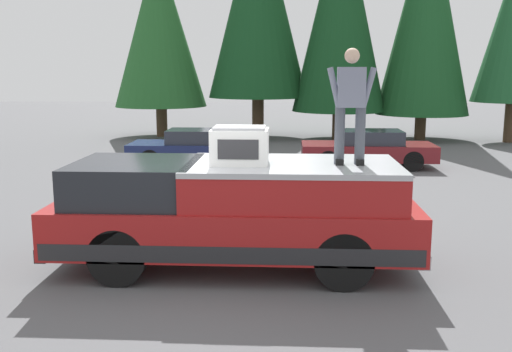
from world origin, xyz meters
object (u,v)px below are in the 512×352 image
Objects in this scene: parked_car_navy at (196,148)px; person_on_truck_bed at (351,103)px; pickup_truck at (235,212)px; parked_car_maroon at (368,149)px; compressor_unit at (240,145)px.

person_on_truck_bed is at bearing -158.10° from parked_car_navy.
pickup_truck is 9.65m from parked_car_navy.
person_on_truck_bed reaches higher than pickup_truck.
parked_car_navy is (-0.07, 5.43, 0.00)m from parked_car_maroon.
person_on_truck_bed is at bearing -91.85° from pickup_truck.
compressor_unit is (-0.13, -0.09, 1.05)m from pickup_truck.
parked_car_maroon is at bearing -9.64° from person_on_truck_bed.
person_on_truck_bed reaches higher than parked_car_maroon.
person_on_truck_bed is at bearing 170.36° from parked_car_maroon.
parked_car_maroon and parked_car_navy have the same top height.
parked_car_navy is at bearing 12.88° from compressor_unit.
person_on_truck_bed reaches higher than parked_car_navy.
pickup_truck is at bearing 33.20° from compressor_unit.
parked_car_maroon is (9.49, -3.33, -0.29)m from pickup_truck.
person_on_truck_bed is (-0.06, -1.71, 1.68)m from pickup_truck.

